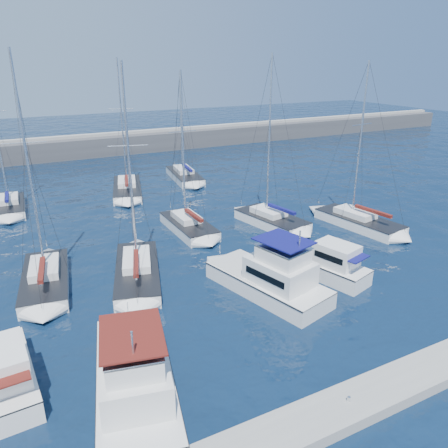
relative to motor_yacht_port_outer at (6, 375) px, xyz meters
name	(u,v)px	position (x,y,z in m)	size (l,w,h in m)	color
ground	(233,300)	(13.72, 2.48, -0.94)	(220.00, 220.00, 0.00)	black
breakwater	(84,149)	(13.72, 54.48, 0.11)	(160.00, 6.00, 4.45)	#424244
dock	(348,406)	(13.72, -8.52, -0.64)	(40.00, 2.20, 0.60)	gray
dock_cleat_centre	(349,399)	(13.72, -8.52, -0.22)	(0.16, 0.16, 0.25)	silver
motor_yacht_port_outer	(6,375)	(0.00, 0.00, 0.00)	(2.85, 6.63, 3.20)	white
motor_yacht_port_inner	(135,379)	(5.37, -3.33, 0.19)	(5.54, 10.20, 4.69)	silver
motor_yacht_stbd_inner	(272,279)	(16.45, 2.07, 0.19)	(5.68, 9.58, 4.69)	silver
motor_yacht_stbd_outer	(329,265)	(21.54, 2.24, 0.00)	(4.05, 6.71, 3.20)	white
sailboat_mid_a	(45,279)	(2.85, 10.31, -0.41)	(4.22, 8.67, 16.13)	silver
sailboat_mid_b	(137,271)	(8.98, 8.53, -0.42)	(5.49, 9.54, 15.40)	white
sailboat_mid_c	(188,226)	(15.94, 15.43, -0.41)	(3.08, 7.55, 14.60)	silver
sailboat_mid_d	(271,220)	(23.70, 13.24, -0.40)	(4.60, 8.01, 15.94)	white
sailboat_mid_e	(358,221)	(30.89, 9.07, -0.42)	(4.38, 8.97, 15.33)	white
sailboat_back_a	(9,206)	(1.33, 29.22, -0.39)	(3.45, 7.60, 16.43)	silver
sailboat_back_b	(127,189)	(14.22, 30.20, -0.43)	(5.54, 10.19, 15.58)	white
sailboat_back_c	(184,176)	(22.66, 32.76, -0.44)	(4.16, 9.21, 13.76)	silver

